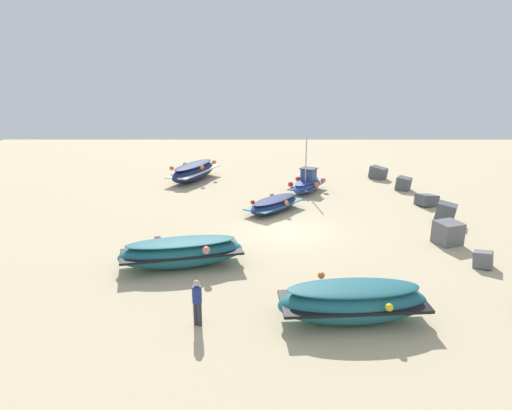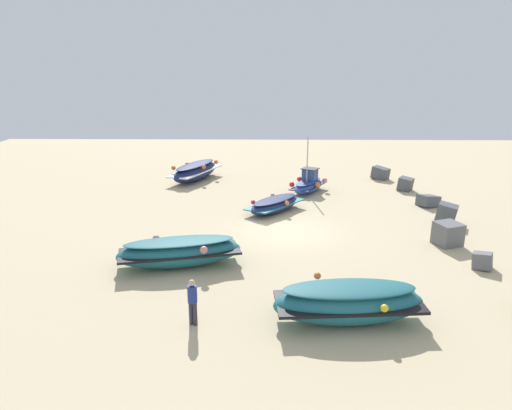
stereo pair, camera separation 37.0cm
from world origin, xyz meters
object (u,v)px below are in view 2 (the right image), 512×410
fishing_boat_2 (349,302)px  fishing_boat_1 (179,251)px  fishing_boat_3 (308,184)px  fishing_boat_4 (275,204)px  person_walking (192,299)px  fishing_boat_0 (195,171)px

fishing_boat_2 → fishing_boat_1: bearing=140.3°
fishing_boat_1 → fishing_boat_3: (-12.09, 6.53, -0.14)m
fishing_boat_2 → fishing_boat_4: 12.52m
fishing_boat_2 → fishing_boat_4: (-12.32, -2.25, -0.29)m
person_walking → fishing_boat_1: bearing=-145.4°
fishing_boat_2 → fishing_boat_3: fishing_boat_3 is taller
fishing_boat_0 → fishing_boat_1: size_ratio=0.95×
fishing_boat_4 → fishing_boat_0: bearing=76.4°
fishing_boat_1 → fishing_boat_2: (4.56, 6.47, 0.07)m
fishing_boat_0 → fishing_boat_4: fishing_boat_0 is taller
fishing_boat_1 → person_walking: (4.86, 1.25, 0.29)m
fishing_boat_1 → fishing_boat_4: 8.83m
fishing_boat_2 → fishing_boat_4: size_ratio=1.33×
fishing_boat_1 → fishing_boat_0: bearing=-98.5°
fishing_boat_0 → fishing_boat_1: bearing=-150.9°
fishing_boat_1 → fishing_boat_4: bearing=-132.1°
fishing_boat_3 → person_walking: fishing_boat_3 is taller
fishing_boat_4 → fishing_boat_3: bearing=11.6°
fishing_boat_0 → person_walking: person_walking is taller
fishing_boat_1 → fishing_boat_4: size_ratio=1.42×
fishing_boat_1 → fishing_boat_4: fishing_boat_1 is taller
fishing_boat_4 → person_walking: person_walking is taller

